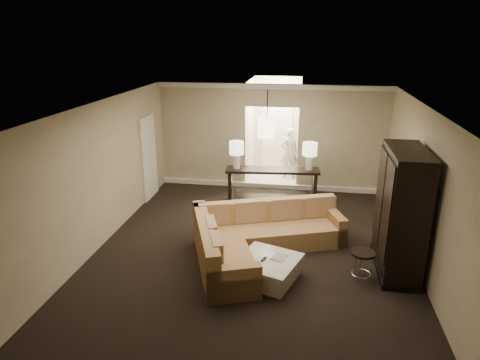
% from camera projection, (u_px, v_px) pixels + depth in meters
% --- Properties ---
extents(ground, '(8.00, 8.00, 0.00)m').
position_uv_depth(ground, '(250.00, 259.00, 8.03)').
color(ground, black).
rests_on(ground, ground).
extents(wall_back, '(6.00, 0.04, 2.80)m').
position_uv_depth(wall_back, '(271.00, 137.00, 11.30)').
color(wall_back, '#C2BC92').
rests_on(wall_back, ground).
extents(wall_front, '(6.00, 0.04, 2.80)m').
position_uv_depth(wall_front, '(190.00, 340.00, 3.84)').
color(wall_front, '#C2BC92').
rests_on(wall_front, ground).
extents(wall_left, '(0.04, 8.00, 2.80)m').
position_uv_depth(wall_left, '(93.00, 180.00, 8.02)').
color(wall_left, '#C2BC92').
rests_on(wall_left, ground).
extents(wall_right, '(0.04, 8.00, 2.80)m').
position_uv_depth(wall_right, '(429.00, 199.00, 7.12)').
color(wall_right, '#C2BC92').
rests_on(wall_right, ground).
extents(ceiling, '(6.00, 8.00, 0.02)m').
position_uv_depth(ceiling, '(252.00, 110.00, 7.12)').
color(ceiling, white).
rests_on(ceiling, wall_back).
extents(crown_molding, '(6.00, 0.10, 0.12)m').
position_uv_depth(crown_molding, '(272.00, 87.00, 10.83)').
color(crown_molding, white).
rests_on(crown_molding, wall_back).
extents(baseboard, '(6.00, 0.10, 0.12)m').
position_uv_depth(baseboard, '(270.00, 186.00, 11.69)').
color(baseboard, white).
rests_on(baseboard, ground).
extents(side_door, '(0.05, 0.90, 2.10)m').
position_uv_depth(side_door, '(149.00, 157.00, 10.75)').
color(side_door, white).
rests_on(side_door, ground).
extents(foyer, '(1.44, 2.02, 2.80)m').
position_uv_depth(foyer, '(275.00, 130.00, 12.59)').
color(foyer, beige).
rests_on(foyer, ground).
extents(sectional_sofa, '(3.06, 3.08, 0.87)m').
position_uv_depth(sectional_sofa, '(256.00, 238.00, 8.07)').
color(sectional_sofa, brown).
rests_on(sectional_sofa, ground).
extents(coffee_table, '(1.25, 1.25, 0.41)m').
position_uv_depth(coffee_table, '(267.00, 269.00, 7.29)').
color(coffee_table, beige).
rests_on(coffee_table, ground).
extents(console_table, '(2.31, 0.73, 0.88)m').
position_uv_depth(console_table, '(272.00, 183.00, 10.52)').
color(console_table, black).
rests_on(console_table, ground).
extents(armoire, '(0.66, 1.54, 2.21)m').
position_uv_depth(armoire, '(400.00, 214.00, 7.34)').
color(armoire, black).
rests_on(armoire, ground).
extents(drink_table, '(0.41, 0.41, 0.51)m').
position_uv_depth(drink_table, '(363.00, 260.00, 7.26)').
color(drink_table, black).
rests_on(drink_table, ground).
extents(table_lamp_left, '(0.35, 0.35, 0.67)m').
position_uv_depth(table_lamp_left, '(237.00, 151.00, 10.32)').
color(table_lamp_left, silver).
rests_on(table_lamp_left, console_table).
extents(table_lamp_right, '(0.35, 0.35, 0.67)m').
position_uv_depth(table_lamp_right, '(310.00, 152.00, 10.21)').
color(table_lamp_right, silver).
rests_on(table_lamp_right, console_table).
extents(pendant_light, '(0.38, 0.38, 1.09)m').
position_uv_depth(pendant_light, '(267.00, 127.00, 9.91)').
color(pendant_light, black).
rests_on(pendant_light, ceiling).
extents(person, '(0.69, 0.58, 1.62)m').
position_uv_depth(person, '(289.00, 150.00, 12.33)').
color(person, beige).
rests_on(person, ground).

